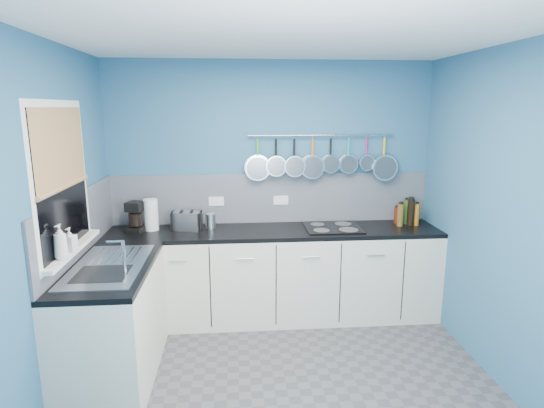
{
  "coord_description": "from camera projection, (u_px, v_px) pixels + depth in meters",
  "views": [
    {
      "loc": [
        -0.35,
        -2.9,
        2.05
      ],
      "look_at": [
        -0.05,
        0.75,
        1.25
      ],
      "focal_mm": 29.3,
      "sensor_mm": 36.0,
      "label": 1
    }
  ],
  "objects": [
    {
      "name": "pan_6",
      "position": [
        366.0,
        153.0,
        4.42
      ],
      "size": [
        0.16,
        0.08,
        0.35
      ],
      "primitive_type": null,
      "color": "silver",
      "rests_on": "pot_rail"
    },
    {
      "name": "wall_right",
      "position": [
        513.0,
        222.0,
        3.15
      ],
      "size": [
        0.02,
        3.0,
        2.5
      ],
      "primitive_type": "cube",
      "color": "#2D6186",
      "rests_on": "ground"
    },
    {
      "name": "pan_7",
      "position": [
        384.0,
        158.0,
        4.45
      ],
      "size": [
        0.26,
        0.09,
        0.45
      ],
      "primitive_type": null,
      "color": "silver",
      "rests_on": "pot_rail"
    },
    {
      "name": "worktop_left",
      "position": [
        109.0,
        268.0,
        3.29
      ],
      "size": [
        0.6,
        1.2,
        0.04
      ],
      "primitive_type": "cube",
      "color": "black",
      "rests_on": "cabinet_run_left"
    },
    {
      "name": "condiment_4",
      "position": [
        411.0,
        212.0,
        4.38
      ],
      "size": [
        0.07,
        0.07,
        0.27
      ],
      "primitive_type": "cylinder",
      "color": "black",
      "rests_on": "worktop_back"
    },
    {
      "name": "wall_left",
      "position": [
        43.0,
        233.0,
        2.89
      ],
      "size": [
        0.02,
        3.0,
        2.5
      ],
      "primitive_type": "cube",
      "color": "#2D6186",
      "rests_on": "ground"
    },
    {
      "name": "canister",
      "position": [
        211.0,
        221.0,
        4.31
      ],
      "size": [
        0.11,
        0.11,
        0.14
      ],
      "primitive_type": "cylinder",
      "rotation": [
        0.0,
        0.0,
        -0.1
      ],
      "color": "silver",
      "rests_on": "worktop_back"
    },
    {
      "name": "sink_unit",
      "position": [
        109.0,
        265.0,
        3.28
      ],
      "size": [
        0.5,
        0.95,
        0.01
      ],
      "primitive_type": "cube",
      "color": "silver",
      "rests_on": "worktop_left"
    },
    {
      "name": "backsplash_back",
      "position": [
        271.0,
        198.0,
        4.49
      ],
      "size": [
        3.2,
        0.02,
        0.5
      ],
      "primitive_type": "cube",
      "color": "gray",
      "rests_on": "wall_back"
    },
    {
      "name": "condiment_3",
      "position": [
        417.0,
        215.0,
        4.39
      ],
      "size": [
        0.05,
        0.05,
        0.22
      ],
      "primitive_type": "cylinder",
      "color": "#8C5914",
      "rests_on": "worktop_back"
    },
    {
      "name": "pan_0",
      "position": [
        258.0,
        158.0,
        4.35
      ],
      "size": [
        0.25,
        0.06,
        0.44
      ],
      "primitive_type": null,
      "color": "silver",
      "rests_on": "pot_rail"
    },
    {
      "name": "wall_front",
      "position": [
        339.0,
        341.0,
        1.55
      ],
      "size": [
        3.2,
        0.02,
        2.5
      ],
      "primitive_type": "cube",
      "color": "#2D6186",
      "rests_on": "ground"
    },
    {
      "name": "pan_1",
      "position": [
        276.0,
        156.0,
        4.36
      ],
      "size": [
        0.21,
        0.08,
        0.4
      ],
      "primitive_type": null,
      "color": "silver",
      "rests_on": "pot_rail"
    },
    {
      "name": "socket_right",
      "position": [
        281.0,
        200.0,
        4.49
      ],
      "size": [
        0.15,
        0.01,
        0.09
      ],
      "primitive_type": "cube",
      "color": "white",
      "rests_on": "backsplash_back"
    },
    {
      "name": "condiment_0",
      "position": [
        414.0,
        215.0,
        4.5
      ],
      "size": [
        0.06,
        0.06,
        0.17
      ],
      "primitive_type": "cylinder",
      "color": "brown",
      "rests_on": "worktop_back"
    },
    {
      "name": "wall_back",
      "position": [
        271.0,
        188.0,
        4.49
      ],
      "size": [
        3.2,
        0.02,
        2.5
      ],
      "primitive_type": "cube",
      "color": "#2D6186",
      "rests_on": "ground"
    },
    {
      "name": "socket_left",
      "position": [
        216.0,
        201.0,
        4.44
      ],
      "size": [
        0.15,
        0.01,
        0.09
      ],
      "primitive_type": "cube",
      "color": "white",
      "rests_on": "backsplash_back"
    },
    {
      "name": "coffee_maker",
      "position": [
        136.0,
        217.0,
        4.16
      ],
      "size": [
        0.21,
        0.22,
        0.28
      ],
      "primitive_type": null,
      "rotation": [
        0.0,
        0.0,
        -0.31
      ],
      "color": "black",
      "rests_on": "worktop_back"
    },
    {
      "name": "condiment_2",
      "position": [
        397.0,
        215.0,
        4.48
      ],
      "size": [
        0.06,
        0.06,
        0.17
      ],
      "primitive_type": "cylinder",
      "color": "#4C190C",
      "rests_on": "worktop_back"
    },
    {
      "name": "condiment_1",
      "position": [
        407.0,
        212.0,
        4.46
      ],
      "size": [
        0.07,
        0.07,
        0.24
      ],
      "primitive_type": "cylinder",
      "color": "#265919",
      "rests_on": "worktop_back"
    },
    {
      "name": "mixer_tap",
      "position": [
        124.0,
        257.0,
        3.09
      ],
      "size": [
        0.12,
        0.08,
        0.26
      ],
      "primitive_type": null,
      "color": "silver",
      "rests_on": "worktop_left"
    },
    {
      "name": "ceiling",
      "position": [
        290.0,
        31.0,
        2.75
      ],
      "size": [
        3.2,
        3.0,
        0.02
      ],
      "primitive_type": "cube",
      "color": "white",
      "rests_on": "ground"
    },
    {
      "name": "backsplash_left",
      "position": [
        80.0,
        224.0,
        3.5
      ],
      "size": [
        0.02,
        1.8,
        0.5
      ],
      "primitive_type": "cube",
      "color": "gray",
      "rests_on": "wall_left"
    },
    {
      "name": "toaster",
      "position": [
        187.0,
        221.0,
        4.25
      ],
      "size": [
        0.3,
        0.22,
        0.17
      ],
      "primitive_type": "cube",
      "rotation": [
        0.0,
        0.0,
        -0.29
      ],
      "color": "silver",
      "rests_on": "worktop_back"
    },
    {
      "name": "pot_rail",
      "position": [
        322.0,
        135.0,
        4.36
      ],
      "size": [
        1.45,
        0.02,
        0.02
      ],
      "primitive_type": "cylinder",
      "rotation": [
        0.0,
        1.57,
        0.0
      ],
      "color": "silver",
      "rests_on": "wall_back"
    },
    {
      "name": "floor",
      "position": [
        287.0,
        391.0,
        3.29
      ],
      "size": [
        3.2,
        3.0,
        0.02
      ],
      "primitive_type": "cube",
      "color": "#47474C",
      "rests_on": "ground"
    },
    {
      "name": "pan_2",
      "position": [
        294.0,
        156.0,
        4.37
      ],
      "size": [
        0.21,
        0.09,
        0.4
      ],
      "primitive_type": null,
      "color": "silver",
      "rests_on": "pot_rail"
    },
    {
      "name": "window_sill",
      "position": [
        72.0,
        249.0,
        3.23
      ],
      "size": [
        0.1,
        0.98,
        0.03
      ],
      "primitive_type": "cube",
      "color": "white",
      "rests_on": "wall_left"
    },
    {
      "name": "worktop_back",
      "position": [
        273.0,
        232.0,
        4.27
      ],
      "size": [
        3.2,
        0.6,
        0.04
      ],
      "primitive_type": "cube",
      "color": "black",
      "rests_on": "cabinet_run_back"
    },
    {
      "name": "paper_towel",
      "position": [
        151.0,
        215.0,
        4.22
      ],
      "size": [
        0.15,
        0.15,
        0.3
      ],
      "primitive_type": "cylinder",
      "rotation": [
        0.0,
        0.0,
        0.15
      ],
      "color": "white",
      "rests_on": "worktop_back"
    },
    {
      "name": "soap_bottle_a",
      "position": [
        60.0,
        242.0,
        2.96
      ],
      "size": [
        0.11,
        0.11,
        0.24
      ],
      "primitive_type": "imported",
      "rotation": [
        0.0,
        0.0,
        -0.17
      ],
      "color": "white",
      "rests_on": "window_sill"
    },
    {
      "name": "soap_bottle_b",
      "position": [
        70.0,
        240.0,
        3.13
      ],
      "size": [
        0.09,
        0.09,
        0.17
      ],
      "primitive_type": "imported",
      "rotation": [
        0.0,
        0.0,
        -0.19
      ],
      "color": "white",
      "rests_on": "window_sill"
    },
    {
      "name": "cabinet_run_back",
      "position": [
        273.0,
        276.0,
        4.36
      ],
      "size": [
        3.2,
        0.6,
        0.86
      ],
      "primitive_type": "cube",
      "color": "beige",
      "rests_on": "ground"
    },
    {
      "name": "cabinet_run_left",
      "position": [
        114.0,
        324.0,
        3.38
      ],
      "size": [
        0.6,
        1.2,
        0.86
      ],
      "primitive_type": "cube",
      "color": "beige",
      "rests_on": "ground"
    },
    {
      "name": "window_frame",
      "position": [
        62.0,
        180.0,
        3.12
      ],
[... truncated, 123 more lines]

